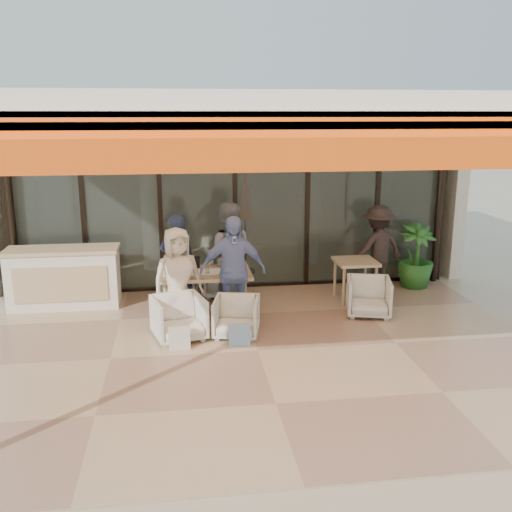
{
  "coord_description": "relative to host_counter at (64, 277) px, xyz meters",
  "views": [
    {
      "loc": [
        -1.02,
        -7.27,
        3.24
      ],
      "look_at": [
        0.1,
        0.9,
        1.15
      ],
      "focal_mm": 40.0,
      "sensor_mm": 36.0,
      "label": 1
    }
  ],
  "objects": [
    {
      "name": "ground",
      "position": [
        2.98,
        -2.3,
        -0.53
      ],
      "size": [
        70.0,
        70.0,
        0.0
      ],
      "primitive_type": "plane",
      "color": "#C6B293",
      "rests_on": "ground"
    },
    {
      "name": "terrace_floor",
      "position": [
        2.98,
        -2.3,
        -0.53
      ],
      "size": [
        8.0,
        6.0,
        0.01
      ],
      "primitive_type": "cube",
      "color": "tan",
      "rests_on": "ground"
    },
    {
      "name": "terrace_structure",
      "position": [
        2.98,
        -2.56,
        2.72
      ],
      "size": [
        8.0,
        6.0,
        3.4
      ],
      "color": "silver",
      "rests_on": "ground"
    },
    {
      "name": "glass_storefront",
      "position": [
        2.98,
        0.7,
        1.07
      ],
      "size": [
        8.08,
        0.1,
        3.2
      ],
      "color": "#9EADA3",
      "rests_on": "ground"
    },
    {
      "name": "interior_block",
      "position": [
        2.98,
        3.02,
        1.7
      ],
      "size": [
        9.05,
        3.62,
        3.52
      ],
      "color": "silver",
      "rests_on": "ground"
    },
    {
      "name": "host_counter",
      "position": [
        0.0,
        0.0,
        0.0
      ],
      "size": [
        1.85,
        0.65,
        1.04
      ],
      "color": "silver",
      "rests_on": "ground"
    },
    {
      "name": "dining_table",
      "position": [
        2.32,
        -0.73,
        0.15
      ],
      "size": [
        1.5,
        0.9,
        0.93
      ],
      "color": "tan",
      "rests_on": "ground"
    },
    {
      "name": "chair_far_left",
      "position": [
        1.91,
        0.22,
        -0.2
      ],
      "size": [
        0.7,
        0.67,
        0.65
      ],
      "primitive_type": "imported",
      "rotation": [
        0.0,
        0.0,
        3.02
      ],
      "color": "silver",
      "rests_on": "ground"
    },
    {
      "name": "chair_far_right",
      "position": [
        2.75,
        0.22,
        -0.19
      ],
      "size": [
        0.8,
        0.77,
        0.68
      ],
      "primitive_type": "imported",
      "rotation": [
        0.0,
        0.0,
        2.87
      ],
      "color": "silver",
      "rests_on": "ground"
    },
    {
      "name": "chair_near_left",
      "position": [
        1.91,
        -1.68,
        -0.17
      ],
      "size": [
        0.85,
        0.82,
        0.72
      ],
      "primitive_type": "imported",
      "rotation": [
        0.0,
        0.0,
        0.26
      ],
      "color": "silver",
      "rests_on": "ground"
    },
    {
      "name": "chair_near_right",
      "position": [
        2.75,
        -1.68,
        -0.2
      ],
      "size": [
        0.76,
        0.73,
        0.66
      ],
      "primitive_type": "imported",
      "rotation": [
        0.0,
        0.0,
        -0.22
      ],
      "color": "silver",
      "rests_on": "ground"
    },
    {
      "name": "diner_navy",
      "position": [
        1.91,
        -0.28,
        0.28
      ],
      "size": [
        0.66,
        0.5,
        1.63
      ],
      "primitive_type": "imported",
      "rotation": [
        0.0,
        0.0,
        3.34
      ],
      "color": "#171D34",
      "rests_on": "ground"
    },
    {
      "name": "diner_grey",
      "position": [
        2.75,
        -0.28,
        0.37
      ],
      "size": [
        0.96,
        0.8,
        1.8
      ],
      "primitive_type": "imported",
      "rotation": [
        0.0,
        0.0,
        3.0
      ],
      "color": "slate",
      "rests_on": "ground"
    },
    {
      "name": "diner_cream",
      "position": [
        1.91,
        -1.18,
        0.26
      ],
      "size": [
        0.88,
        0.71,
        1.57
      ],
      "primitive_type": "imported",
      "rotation": [
        0.0,
        0.0,
        0.3
      ],
      "color": "beige",
      "rests_on": "ground"
    },
    {
      "name": "diner_periwinkle",
      "position": [
        2.75,
        -1.18,
        0.34
      ],
      "size": [
        1.02,
        0.44,
        1.73
      ],
      "primitive_type": "imported",
      "rotation": [
        0.0,
        0.0,
        0.01
      ],
      "color": "#748CC2",
      "rests_on": "ground"
    },
    {
      "name": "tote_bag_cream",
      "position": [
        1.91,
        -2.08,
        -0.36
      ],
      "size": [
        0.3,
        0.1,
        0.34
      ],
      "primitive_type": "cube",
      "color": "silver",
      "rests_on": "ground"
    },
    {
      "name": "tote_bag_blue",
      "position": [
        2.75,
        -2.08,
        -0.36
      ],
      "size": [
        0.3,
        0.1,
        0.34
      ],
      "primitive_type": "cube",
      "color": "#99BFD8",
      "rests_on": "ground"
    },
    {
      "name": "side_table",
      "position": [
        4.97,
        -0.34,
        0.11
      ],
      "size": [
        0.7,
        0.7,
        0.74
      ],
      "color": "tan",
      "rests_on": "ground"
    },
    {
      "name": "side_chair",
      "position": [
        4.97,
        -1.09,
        -0.18
      ],
      "size": [
        0.82,
        0.78,
        0.7
      ],
      "primitive_type": "imported",
      "rotation": [
        0.0,
        0.0,
        -0.24
      ],
      "color": "silver",
      "rests_on": "ground"
    },
    {
      "name": "standing_woman",
      "position": [
        5.55,
        0.21,
        0.27
      ],
      "size": [
        1.16,
        0.86,
        1.61
      ],
      "primitive_type": "imported",
      "rotation": [
        0.0,
        0.0,
        3.43
      ],
      "color": "black",
      "rests_on": "ground"
    },
    {
      "name": "potted_palm",
      "position": [
        6.33,
        0.28,
        0.09
      ],
      "size": [
        0.79,
        0.79,
        1.24
      ],
      "primitive_type": "imported",
      "rotation": [
        0.0,
        0.0,
        0.15
      ],
      "color": "#1E5919",
      "rests_on": "ground"
    }
  ]
}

